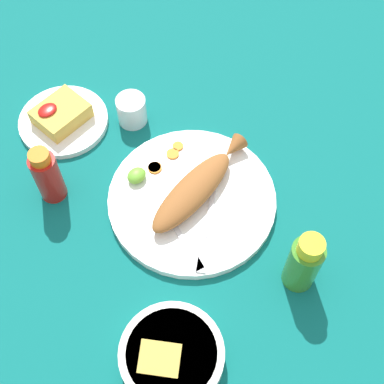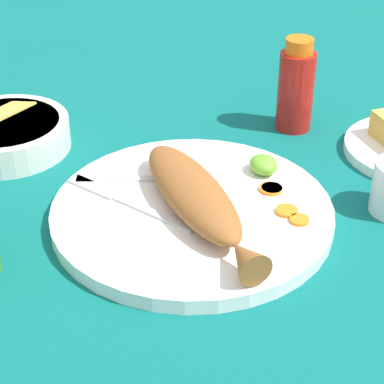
{
  "view_description": "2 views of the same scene",
  "coord_description": "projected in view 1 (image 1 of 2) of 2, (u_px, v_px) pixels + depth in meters",
  "views": [
    {
      "loc": [
        0.39,
        0.36,
        0.92
      ],
      "look_at": [
        0.0,
        0.0,
        0.04
      ],
      "focal_mm": 50.0,
      "sensor_mm": 36.0,
      "label": 1
    },
    {
      "loc": [
        -0.63,
        0.23,
        0.47
      ],
      "look_at": [
        0.0,
        0.0,
        0.04
      ],
      "focal_mm": 65.0,
      "sensor_mm": 36.0,
      "label": 2
    }
  ],
  "objects": [
    {
      "name": "ground_plane",
      "position": [
        192.0,
        202.0,
        1.06
      ],
      "size": [
        4.0,
        4.0,
        0.0
      ],
      "primitive_type": "plane",
      "color": "#0C605B"
    },
    {
      "name": "main_plate",
      "position": [
        192.0,
        200.0,
        1.06
      ],
      "size": [
        0.33,
        0.33,
        0.02
      ],
      "primitive_type": "cylinder",
      "color": "white",
      "rests_on": "ground_plane"
    },
    {
      "name": "fried_fish",
      "position": [
        196.0,
        187.0,
        1.04
      ],
      "size": [
        0.27,
        0.08,
        0.04
      ],
      "rotation": [
        0.0,
        0.0,
        0.06
      ],
      "color": "#935628",
      "rests_on": "main_plate"
    },
    {
      "name": "fork_near",
      "position": [
        206.0,
        234.0,
        1.01
      ],
      "size": [
        0.16,
        0.11,
        0.0
      ],
      "rotation": [
        0.0,
        0.0,
        6.87
      ],
      "color": "silver",
      "rests_on": "main_plate"
    },
    {
      "name": "fork_far",
      "position": [
        180.0,
        235.0,
        1.0
      ],
      "size": [
        0.08,
        0.18,
        0.0
      ],
      "rotation": [
        0.0,
        0.0,
        7.51
      ],
      "color": "silver",
      "rests_on": "main_plate"
    },
    {
      "name": "carrot_slice_near",
      "position": [
        178.0,
        146.0,
        1.11
      ],
      "size": [
        0.02,
        0.02,
        0.0
      ],
      "primitive_type": "cylinder",
      "color": "orange",
      "rests_on": "main_plate"
    },
    {
      "name": "carrot_slice_mid",
      "position": [
        173.0,
        154.0,
        1.1
      ],
      "size": [
        0.03,
        0.03,
        0.0
      ],
      "primitive_type": "cylinder",
      "color": "orange",
      "rests_on": "main_plate"
    },
    {
      "name": "carrot_slice_far",
      "position": [
        154.0,
        168.0,
        1.08
      ],
      "size": [
        0.03,
        0.03,
        0.0
      ],
      "primitive_type": "cylinder",
      "color": "orange",
      "rests_on": "main_plate"
    },
    {
      "name": "carrot_slice_extra",
      "position": [
        154.0,
        169.0,
        1.08
      ],
      "size": [
        0.03,
        0.03,
        0.0
      ],
      "primitive_type": "cylinder",
      "color": "orange",
      "rests_on": "main_plate"
    },
    {
      "name": "lime_wedge_main",
      "position": [
        137.0,
        175.0,
        1.06
      ],
      "size": [
        0.04,
        0.03,
        0.02
      ],
      "primitive_type": "ellipsoid",
      "color": "#6BB233",
      "rests_on": "main_plate"
    },
    {
      "name": "hot_sauce_bottle_red",
      "position": [
        47.0,
        176.0,
        1.02
      ],
      "size": [
        0.05,
        0.05,
        0.14
      ],
      "color": "#B21914",
      "rests_on": "ground_plane"
    },
    {
      "name": "hot_sauce_bottle_green",
      "position": [
        304.0,
        263.0,
        0.92
      ],
      "size": [
        0.06,
        0.06,
        0.15
      ],
      "color": "#3D8428",
      "rests_on": "ground_plane"
    },
    {
      "name": "salt_cup",
      "position": [
        132.0,
        111.0,
        1.15
      ],
      "size": [
        0.06,
        0.06,
        0.06
      ],
      "color": "silver",
      "rests_on": "ground_plane"
    },
    {
      "name": "side_plate_fries",
      "position": [
        64.0,
        121.0,
        1.16
      ],
      "size": [
        0.19,
        0.19,
        0.01
      ],
      "primitive_type": "cylinder",
      "color": "white",
      "rests_on": "ground_plane"
    },
    {
      "name": "fries_pile",
      "position": [
        61.0,
        114.0,
        1.14
      ],
      "size": [
        0.11,
        0.09,
        0.04
      ],
      "color": "gold",
      "rests_on": "side_plate_fries"
    },
    {
      "name": "guacamole_bowl",
      "position": [
        172.0,
        355.0,
        0.89
      ],
      "size": [
        0.18,
        0.18,
        0.05
      ],
      "color": "white",
      "rests_on": "ground_plane"
    }
  ]
}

